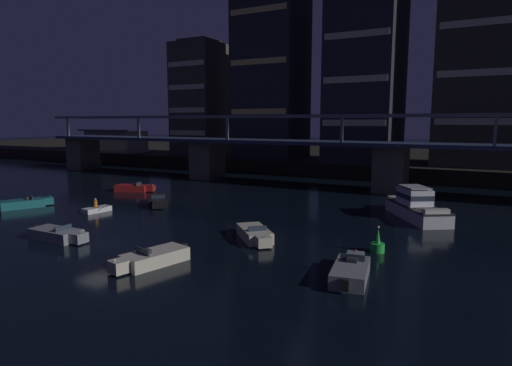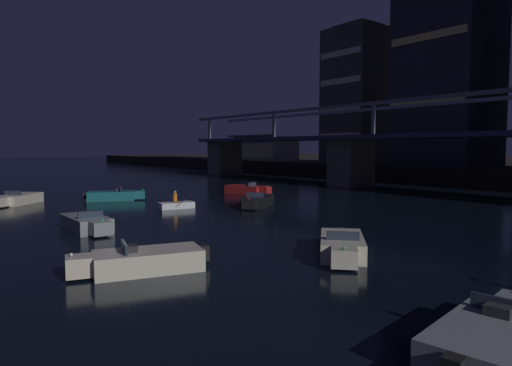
# 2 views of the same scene
# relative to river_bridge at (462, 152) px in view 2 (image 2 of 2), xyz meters

# --- Properties ---
(ground_plane) EXTENTS (400.00, 400.00, 0.00)m
(ground_plane) POSITION_rel_river_bridge_xyz_m (0.00, -33.05, -4.22)
(ground_plane) COLOR black
(river_bridge) EXTENTS (86.66, 6.40, 9.38)m
(river_bridge) POSITION_rel_river_bridge_xyz_m (0.00, 0.00, 0.00)
(river_bridge) COLOR #605B51
(river_bridge) RESTS_ON ground
(tower_west_low) EXTENTS (8.70, 8.75, 21.58)m
(tower_west_low) POSITION_rel_river_bridge_xyz_m (-25.95, 16.03, 8.62)
(tower_west_low) COLOR #423D38
(tower_west_low) RESTS_ON far_riverbank
(tower_west_tall) EXTENTS (10.86, 9.83, 40.17)m
(tower_west_tall) POSITION_rel_river_bridge_xyz_m (-9.69, 14.00, 17.92)
(tower_west_tall) COLOR #282833
(tower_west_tall) RESTS_ON far_riverbank
(waterfront_pavilion) EXTENTS (12.40, 7.40, 4.70)m
(waterfront_pavilion) POSITION_rel_river_bridge_xyz_m (-44.50, 11.91, 0.22)
(waterfront_pavilion) COLOR #B2AD9E
(waterfront_pavilion) RESTS_ON far_riverbank
(speedboat_near_center) EXTENTS (3.24, 5.01, 1.16)m
(speedboat_near_center) POSITION_rel_river_bridge_xyz_m (-16.80, -27.21, -3.80)
(speedboat_near_center) COLOR #196066
(speedboat_near_center) RESTS_ON ground
(speedboat_near_right) EXTENTS (4.33, 4.44, 1.16)m
(speedboat_near_right) POSITION_rel_river_bridge_xyz_m (9.09, -26.74, -3.80)
(speedboat_near_right) COLOR beige
(speedboat_near_right) RESTS_ON ground
(speedboat_mid_left) EXTENTS (4.44, 4.33, 1.16)m
(speedboat_mid_left) POSITION_rel_river_bridge_xyz_m (-18.90, -34.40, -3.80)
(speedboat_mid_left) COLOR beige
(speedboat_mid_left) RESTS_ON ground
(speedboat_mid_center) EXTENTS (2.72, 5.19, 1.16)m
(speedboat_mid_center) POSITION_rel_river_bridge_xyz_m (6.28, -34.55, -3.80)
(speedboat_mid_center) COLOR beige
(speedboat_mid_center) RESTS_ON ground
(speedboat_mid_right) EXTENTS (4.05, 4.66, 1.16)m
(speedboat_mid_right) POSITION_rel_river_bridge_xyz_m (-5.91, -19.77, -3.80)
(speedboat_mid_right) COLOR black
(speedboat_mid_right) RESTS_ON ground
(speedboat_far_left) EXTENTS (2.41, 5.23, 1.16)m
(speedboat_far_left) POSITION_rel_river_bridge_xyz_m (17.41, -31.15, -3.80)
(speedboat_far_left) COLOR gray
(speedboat_far_left) RESTS_ON ground
(speedboat_far_center) EXTENTS (5.20, 1.84, 1.16)m
(speedboat_far_center) POSITION_rel_river_bridge_xyz_m (-3.44, -33.59, -3.80)
(speedboat_far_center) COLOR gray
(speedboat_far_center) RESTS_ON ground
(speedboat_far_right) EXTENTS (5.13, 2.97, 1.16)m
(speedboat_far_right) POSITION_rel_river_bridge_xyz_m (-14.39, -14.53, -3.80)
(speedboat_far_right) COLOR maroon
(speedboat_far_right) RESTS_ON ground
(dinghy_with_paddler) EXTENTS (2.52, 2.72, 1.36)m
(dinghy_with_paddler) POSITION_rel_river_bridge_xyz_m (-8.68, -25.37, -3.94)
(dinghy_with_paddler) COLOR silver
(dinghy_with_paddler) RESTS_ON ground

